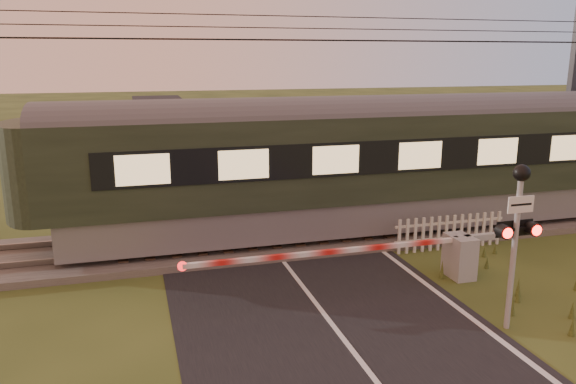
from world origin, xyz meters
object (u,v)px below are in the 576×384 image
object	(u,v)px
boom_gate	(443,255)
crossing_signal	(517,218)
picket_fence	(450,232)
catenary_mast	(573,89)

from	to	relation	value
boom_gate	crossing_signal	bearing A→B (deg)	-92.52
picket_fence	catenary_mast	size ratio (longest dim) A/B	0.42
crossing_signal	catenary_mast	size ratio (longest dim) A/B	0.42
boom_gate	crossing_signal	distance (m)	3.02
boom_gate	picket_fence	xyz separation A→B (m)	(1.28, 1.80, -0.10)
boom_gate	catenary_mast	distance (m)	10.91
catenary_mast	picket_fence	bearing A→B (deg)	-150.29
crossing_signal	catenary_mast	distance (m)	12.22
boom_gate	picket_fence	size ratio (longest dim) A/B	2.30
crossing_signal	catenary_mast	xyz separation A→B (m)	(8.63, 8.47, 1.77)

